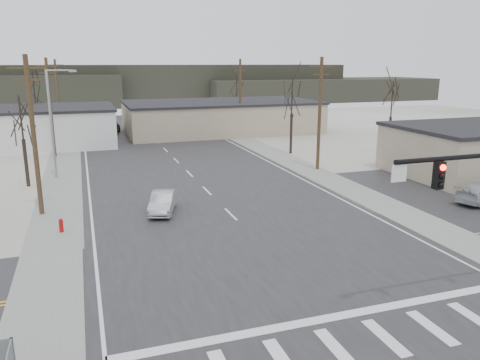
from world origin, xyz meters
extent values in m
plane|color=white|center=(0.00, 0.00, 0.00)|extent=(140.00, 140.00, 0.00)
cube|color=#252427|center=(0.00, 15.00, 0.02)|extent=(18.00, 110.00, 0.05)
cube|color=#252427|center=(0.00, 0.00, 0.02)|extent=(90.00, 10.00, 0.04)
cube|color=gray|center=(-10.60, 20.00, 0.03)|extent=(3.00, 90.00, 0.06)
cube|color=gray|center=(10.60, 20.00, 0.03)|extent=(3.00, 90.00, 0.06)
cube|color=black|center=(3.30, -6.20, 5.60)|extent=(0.32, 0.30, 1.00)
sphere|color=#FF0C05|center=(3.30, -6.37, 5.92)|extent=(0.22, 0.22, 0.22)
cube|color=silver|center=(1.60, -6.20, 5.80)|extent=(0.60, 0.04, 0.60)
cylinder|color=#A50C0C|center=(-10.20, 8.00, 0.35)|extent=(0.24, 0.24, 0.70)
sphere|color=#A50C0C|center=(-10.20, 8.00, 0.75)|extent=(0.24, 0.24, 0.24)
cube|color=silver|center=(-16.00, 40.00, 2.10)|extent=(22.00, 12.00, 4.20)
cube|color=black|center=(-16.00, 40.00, 4.35)|extent=(22.30, 12.30, 0.30)
cube|color=tan|center=(10.00, 44.00, 2.00)|extent=(26.00, 14.00, 4.00)
cube|color=black|center=(10.00, 44.00, 4.15)|extent=(26.30, 14.30, 0.30)
cube|color=tan|center=(24.00, 12.00, 2.00)|extent=(14.00, 10.00, 4.00)
cylinder|color=#4E3824|center=(-11.50, 12.00, 5.00)|extent=(0.30, 0.30, 10.00)
cube|color=#4E3824|center=(-11.50, 12.00, 9.20)|extent=(2.20, 0.12, 0.12)
cube|color=#4E3824|center=(-11.50, 12.00, 8.50)|extent=(1.60, 0.12, 0.12)
cylinder|color=#4E3824|center=(-11.50, 32.00, 5.00)|extent=(0.30, 0.30, 10.00)
cube|color=#4E3824|center=(-11.50, 32.00, 9.20)|extent=(2.20, 0.12, 0.12)
cube|color=#4E3824|center=(-11.50, 32.00, 8.50)|extent=(1.60, 0.12, 0.12)
cylinder|color=#4E3824|center=(-11.50, 52.00, 5.00)|extent=(0.30, 0.30, 10.00)
cube|color=#4E3824|center=(-11.50, 52.00, 9.20)|extent=(2.20, 0.12, 0.12)
cube|color=#4E3824|center=(-11.50, 52.00, 8.50)|extent=(1.60, 0.12, 0.12)
cylinder|color=#4E3824|center=(11.50, 18.00, 5.00)|extent=(0.30, 0.30, 10.00)
cube|color=#4E3824|center=(11.50, 18.00, 9.20)|extent=(2.20, 0.12, 0.12)
cube|color=#4E3824|center=(11.50, 18.00, 8.50)|extent=(1.60, 0.12, 0.12)
cylinder|color=#4E3824|center=(11.50, 40.00, 5.00)|extent=(0.30, 0.30, 10.00)
cube|color=#4E3824|center=(11.50, 40.00, 9.20)|extent=(2.20, 0.12, 0.12)
cube|color=#4E3824|center=(11.50, 40.00, 8.50)|extent=(1.60, 0.12, 0.12)
cylinder|color=gray|center=(-11.00, 22.00, 4.50)|extent=(0.20, 0.20, 9.00)
cylinder|color=gray|center=(-10.00, 22.00, 8.90)|extent=(2.00, 0.12, 0.12)
cube|color=gray|center=(-9.00, 22.00, 8.85)|extent=(0.60, 0.25, 0.18)
cylinder|color=black|center=(-13.00, 20.00, 1.88)|extent=(0.28, 0.28, 3.75)
cylinder|color=black|center=(-13.00, 20.00, 5.25)|extent=(0.14, 0.14, 3.75)
cylinder|color=black|center=(12.50, 26.00, 2.12)|extent=(0.28, 0.28, 4.25)
cylinder|color=black|center=(12.50, 26.00, 5.95)|extent=(0.14, 0.14, 4.25)
cylinder|color=black|center=(-14.00, 46.00, 2.25)|extent=(0.28, 0.28, 4.50)
cylinder|color=black|center=(-14.00, 46.00, 6.30)|extent=(0.14, 0.14, 4.50)
cylinder|color=black|center=(15.00, 52.00, 2.00)|extent=(0.28, 0.28, 4.00)
cylinder|color=black|center=(15.00, 52.00, 5.60)|extent=(0.14, 0.14, 4.00)
cylinder|color=black|center=(22.00, 22.00, 2.00)|extent=(0.28, 0.28, 4.00)
cylinder|color=black|center=(22.00, 22.00, 5.60)|extent=(0.14, 0.14, 4.00)
cube|color=#333026|center=(15.00, 96.00, 4.50)|extent=(80.00, 18.00, 9.00)
cube|color=#333026|center=(50.00, 90.00, 2.75)|extent=(60.00, 18.00, 5.50)
imported|color=gray|center=(-4.03, 9.93, 0.71)|extent=(2.56, 4.28, 1.33)
imported|color=black|center=(5.37, 45.30, 0.74)|extent=(2.23, 4.87, 1.38)
imported|color=black|center=(-4.72, 46.89, 0.82)|extent=(2.67, 4.80, 1.54)
imported|color=black|center=(20.26, 11.11, 0.72)|extent=(4.29, 2.46, 1.37)
camera|label=1|loc=(-8.61, -19.26, 9.50)|focal=35.00mm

